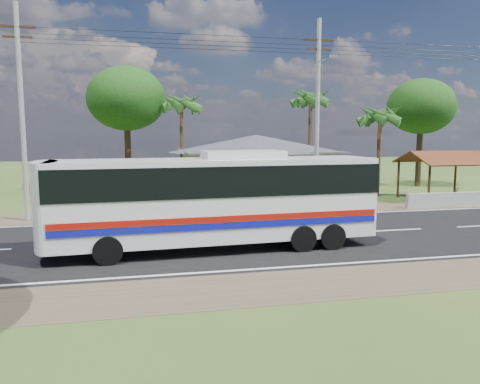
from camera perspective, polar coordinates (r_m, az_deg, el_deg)
The scene contains 13 objects.
ground at distance 21.26m, azimuth 8.08°, elevation -5.21°, with size 120.00×120.00×0.00m, color #304D1B.
road at distance 21.26m, azimuth 8.08°, elevation -5.18°, with size 120.00×16.00×0.03m.
house at distance 33.53m, azimuth 1.98°, elevation 3.99°, with size 12.40×10.00×5.00m.
waiting_shed at distance 34.59m, azimuth 23.64°, elevation 3.62°, with size 5.20×4.48×3.35m.
concrete_barrier at distance 31.89m, azimuth 25.03°, elevation -0.83°, with size 7.00×0.30×0.90m, color #9E9E99.
utility_poles at distance 27.80m, azimuth 8.79°, elevation 9.67°, with size 32.80×2.22×11.00m.
palm_near at distance 34.79m, azimuth 16.72°, elevation 8.86°, with size 2.80×2.80×6.70m.
palm_mid at distance 37.47m, azimuth 8.60°, elevation 11.17°, with size 2.80×2.80×8.20m.
palm_far at distance 35.64m, azimuth -7.17°, elevation 10.62°, with size 2.80×2.80×7.70m.
tree_behind_house at distance 37.52m, azimuth -13.68°, elevation 10.97°, with size 6.00×6.00×9.61m.
tree_behind_shed at distance 42.47m, azimuth 21.23°, elevation 9.65°, with size 5.60×5.60×9.02m.
coach_bus at distance 18.14m, azimuth -2.78°, elevation -0.20°, with size 12.57×3.17×3.87m.
motorcycle at distance 33.40m, azimuth 24.12°, elevation -0.36°, with size 0.66×1.89×0.99m, color black.
Camera 1 is at (-7.32, -19.43, 4.58)m, focal length 35.00 mm.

